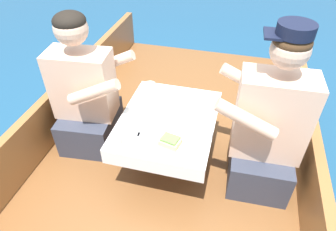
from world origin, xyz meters
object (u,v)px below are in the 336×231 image
object	(u,v)px
sandwich	(170,141)
tin_can	(116,140)
coffee_cup_port	(150,88)
person_starboard	(267,130)
coffee_cup_starboard	(201,98)
person_port	(86,97)

from	to	relation	value
sandwich	tin_can	world-z (taller)	sandwich
sandwich	coffee_cup_port	xyz separation A→B (m)	(-0.26, 0.48, 0.00)
person_starboard	tin_can	size ratio (longest dim) A/B	15.75
tin_can	coffee_cup_port	bearing A→B (deg)	86.19
sandwich	coffee_cup_port	size ratio (longest dim) A/B	1.30
person_starboard	coffee_cup_starboard	xyz separation A→B (m)	(-0.43, 0.22, -0.01)
sandwich	coffee_cup_port	distance (m)	0.55
person_starboard	person_port	bearing A→B (deg)	-5.41
tin_can	sandwich	bearing A→B (deg)	11.11
person_port	coffee_cup_starboard	bearing A→B (deg)	5.71
person_port	sandwich	xyz separation A→B (m)	(0.67, -0.30, 0.02)
person_port	coffee_cup_starboard	world-z (taller)	person_port
person_starboard	coffee_cup_port	distance (m)	0.83
sandwich	tin_can	distance (m)	0.31
coffee_cup_port	tin_can	size ratio (longest dim) A/B	1.50
coffee_cup_port	tin_can	world-z (taller)	coffee_cup_port
sandwich	person_starboard	bearing A→B (deg)	23.59
person_port	person_starboard	world-z (taller)	person_starboard
sandwich	coffee_cup_starboard	bearing A→B (deg)	78.07
person_starboard	sandwich	xyz separation A→B (m)	(-0.52, -0.23, -0.01)
person_port	person_starboard	distance (m)	1.19
coffee_cup_port	coffee_cup_starboard	bearing A→B (deg)	-4.64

